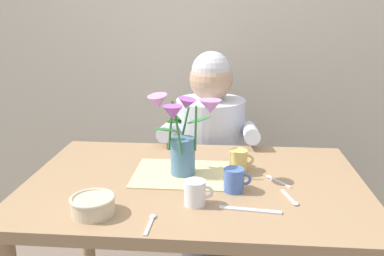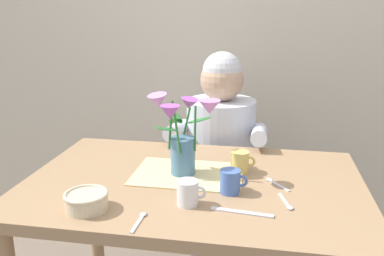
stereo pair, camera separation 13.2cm
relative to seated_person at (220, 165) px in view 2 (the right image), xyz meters
The scene contains 13 objects.
wood_panel_backdrop 0.81m from the seated_person, 93.92° to the left, with size 4.00×0.10×2.50m, color beige.
dining_table 0.62m from the seated_person, 92.77° to the right, with size 1.20×0.80×0.74m.
seated_person is the anchor object (origin of this frame).
striped_placemat 0.60m from the seated_person, 95.84° to the right, with size 0.40×0.28×0.01m, color beige.
flower_vase 0.67m from the seated_person, 97.50° to the right, with size 0.28×0.30×0.31m.
ceramic_bowl 0.97m from the seated_person, 109.39° to the right, with size 0.14×0.14×0.06m.
dinner_knife 0.87m from the seated_person, 79.35° to the right, with size 0.19×0.02×0.01m, color silver.
coffee_cup 0.57m from the seated_person, 75.80° to the right, with size 0.09×0.07×0.08m.
ceramic_mug 0.83m from the seated_person, 90.93° to the right, with size 0.09×0.07×0.08m.
tea_cup 0.74m from the seated_person, 81.08° to the right, with size 0.09×0.07×0.08m.
spoon_0 0.95m from the seated_person, 98.14° to the right, with size 0.02×0.12×0.01m.
spoon_1 0.83m from the seated_person, 68.77° to the right, with size 0.05×0.12×0.01m.
spoon_2 0.67m from the seated_person, 66.74° to the right, with size 0.09×0.10×0.01m.
Camera 2 is at (0.24, -1.36, 1.34)m, focal length 38.95 mm.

